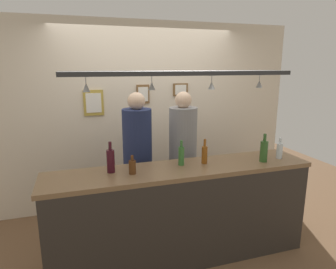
{
  "coord_description": "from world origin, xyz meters",
  "views": [
    {
      "loc": [
        -0.98,
        -2.97,
        1.99
      ],
      "look_at": [
        0.0,
        0.1,
        1.24
      ],
      "focal_mm": 31.54,
      "sensor_mm": 36.0,
      "label": 1
    }
  ],
  "objects": [
    {
      "name": "bottle_beer_brown_stubby",
      "position": [
        -0.5,
        -0.38,
        1.07
      ],
      "size": [
        0.07,
        0.07,
        0.18
      ],
      "color": "#512D14",
      "rests_on": "bar_counter"
    },
    {
      "name": "overhead_glass_rack",
      "position": [
        0.0,
        -0.3,
        1.93
      ],
      "size": [
        2.2,
        0.36,
        0.04
      ],
      "primitive_type": "cube",
      "color": "black"
    },
    {
      "name": "bottle_beer_green_import",
      "position": [
        0.02,
        -0.28,
        1.11
      ],
      "size": [
        0.06,
        0.06,
        0.26
      ],
      "color": "#336B2D",
      "rests_on": "bar_counter"
    },
    {
      "name": "hanging_wineglass_center_left",
      "position": [
        0.29,
        -0.37,
        1.82
      ],
      "size": [
        0.07,
        0.07,
        0.13
      ],
      "color": "silver",
      "rests_on": "overhead_glass_rack"
    },
    {
      "name": "back_wall",
      "position": [
        0.0,
        1.1,
        1.3
      ],
      "size": [
        4.4,
        0.06,
        2.6
      ],
      "primitive_type": "cube",
      "color": "beige",
      "rests_on": "ground_plane"
    },
    {
      "name": "bottle_champagne_green",
      "position": [
        0.89,
        -0.43,
        1.12
      ],
      "size": [
        0.08,
        0.08,
        0.3
      ],
      "color": "#2D5623",
      "rests_on": "bar_counter"
    },
    {
      "name": "bottle_wine_dark_red",
      "position": [
        -0.69,
        -0.27,
        1.12
      ],
      "size": [
        0.08,
        0.08,
        0.3
      ],
      "color": "#380F19",
      "rests_on": "bar_counter"
    },
    {
      "name": "bottle_soda_clear",
      "position": [
        1.12,
        -0.39,
        1.1
      ],
      "size": [
        0.06,
        0.06,
        0.23
      ],
      "color": "silver",
      "rests_on": "bar_counter"
    },
    {
      "name": "person_left_navy_shirt",
      "position": [
        -0.31,
        0.31,
        1.03
      ],
      "size": [
        0.34,
        0.34,
        1.71
      ],
      "color": "#2D334C",
      "rests_on": "ground_plane"
    },
    {
      "name": "hanging_wineglass_far_left",
      "position": [
        -0.87,
        -0.32,
        1.82
      ],
      "size": [
        0.07,
        0.07,
        0.13
      ],
      "color": "silver",
      "rests_on": "overhead_glass_rack"
    },
    {
      "name": "hanging_wineglass_left",
      "position": [
        -0.28,
        -0.28,
        1.82
      ],
      "size": [
        0.07,
        0.07,
        0.13
      ],
      "color": "silver",
      "rests_on": "overhead_glass_rack"
    },
    {
      "name": "ground_plane",
      "position": [
        0.0,
        0.0,
        0.0
      ],
      "size": [
        8.0,
        8.0,
        0.0
      ],
      "primitive_type": "plane",
      "color": "brown"
    },
    {
      "name": "hanging_wineglass_center",
      "position": [
        0.86,
        -0.31,
        1.82
      ],
      "size": [
        0.07,
        0.07,
        0.13
      ],
      "color": "silver",
      "rests_on": "overhead_glass_rack"
    },
    {
      "name": "bar_counter",
      "position": [
        0.0,
        -0.5,
        0.68
      ],
      "size": [
        2.7,
        0.55,
        1.0
      ],
      "color": "brown",
      "rests_on": "ground_plane"
    },
    {
      "name": "picture_frame_caricature",
      "position": [
        -0.74,
        1.06,
        1.51
      ],
      "size": [
        0.26,
        0.02,
        0.34
      ],
      "color": "#B29338",
      "rests_on": "back_wall"
    },
    {
      "name": "picture_frame_crest",
      "position": [
        -0.06,
        1.06,
        1.61
      ],
      "size": [
        0.18,
        0.02,
        0.26
      ],
      "color": "brown",
      "rests_on": "back_wall"
    },
    {
      "name": "picture_frame_upper_small",
      "position": [
        0.49,
        1.06,
        1.66
      ],
      "size": [
        0.22,
        0.02,
        0.18
      ],
      "color": "brown",
      "rests_on": "back_wall"
    },
    {
      "name": "person_middle_grey_shirt",
      "position": [
        0.26,
        0.31,
        1.03
      ],
      "size": [
        0.34,
        0.34,
        1.7
      ],
      "color": "#2D334C",
      "rests_on": "ground_plane"
    },
    {
      "name": "bottle_beer_amber_tall",
      "position": [
        0.27,
        -0.3,
        1.1
      ],
      "size": [
        0.06,
        0.06,
        0.26
      ],
      "color": "brown",
      "rests_on": "bar_counter"
    }
  ]
}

